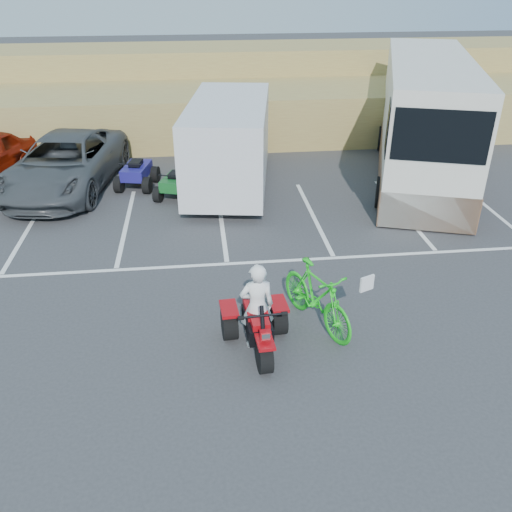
{
  "coord_description": "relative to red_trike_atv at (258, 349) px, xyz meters",
  "views": [
    {
      "loc": [
        -0.6,
        -9.25,
        6.59
      ],
      "look_at": [
        0.55,
        0.91,
        1.0
      ],
      "focal_mm": 38.0,
      "sensor_mm": 36.0,
      "label": 1
    }
  ],
  "objects": [
    {
      "name": "quad_atv_blue",
      "position": [
        -2.96,
        8.92,
        0.0
      ],
      "size": [
        1.44,
        1.74,
        1.01
      ],
      "primitive_type": null,
      "rotation": [
        0.0,
        0.0,
        -0.2
      ],
      "color": "navy",
      "rests_on": "ground"
    },
    {
      "name": "rider",
      "position": [
        -0.01,
        0.15,
        0.9
      ],
      "size": [
        0.68,
        0.47,
        1.79
      ],
      "primitive_type": "imported",
      "rotation": [
        0.0,
        0.0,
        3.21
      ],
      "color": "white",
      "rests_on": "ground"
    },
    {
      "name": "parking_stripes",
      "position": [
        0.49,
        5.08,
        0.0
      ],
      "size": [
        28.0,
        5.16,
        0.01
      ],
      "color": "white",
      "rests_on": "ground"
    },
    {
      "name": "grass_embankment",
      "position": [
        -0.38,
        16.49,
        1.42
      ],
      "size": [
        40.0,
        8.5,
        3.1
      ],
      "color": "olive",
      "rests_on": "ground"
    },
    {
      "name": "rv_motorhome",
      "position": [
        6.81,
        9.49,
        1.62
      ],
      "size": [
        5.79,
        10.7,
        3.74
      ],
      "rotation": [
        0.0,
        0.0,
        -0.32
      ],
      "color": "silver",
      "rests_on": "ground"
    },
    {
      "name": "quad_atv_green",
      "position": [
        -1.68,
        7.89,
        0.0
      ],
      "size": [
        1.45,
        1.68,
        0.93
      ],
      "primitive_type": null,
      "rotation": [
        0.0,
        0.0,
        -0.32
      ],
      "color": "#135620",
      "rests_on": "ground"
    },
    {
      "name": "cargo_trailer",
      "position": [
        0.06,
        8.64,
        1.5
      ],
      "size": [
        3.27,
        6.24,
        2.77
      ],
      "rotation": [
        0.0,
        0.0,
        -0.16
      ],
      "color": "silver",
      "rests_on": "ground"
    },
    {
      "name": "ground",
      "position": [
        -0.38,
        1.01,
        0.0
      ],
      "size": [
        100.0,
        100.0,
        0.0
      ],
      "primitive_type": "plane",
      "color": "#353537",
      "rests_on": "ground"
    },
    {
      "name": "green_dirt_bike",
      "position": [
        1.26,
        0.68,
        0.68
      ],
      "size": [
        1.49,
        2.33,
        1.36
      ],
      "primitive_type": "imported",
      "rotation": [
        0.0,
        0.0,
        0.41
      ],
      "color": "#14BF19",
      "rests_on": "ground"
    },
    {
      "name": "red_trike_atv",
      "position": [
        0.0,
        0.0,
        0.0
      ],
      "size": [
        1.41,
        1.82,
        1.13
      ],
      "primitive_type": null,
      "rotation": [
        0.0,
        0.0,
        0.06
      ],
      "color": "#9E090E",
      "rests_on": "ground"
    },
    {
      "name": "grey_pickup",
      "position": [
        -5.22,
        9.1,
        0.85
      ],
      "size": [
        3.72,
        6.46,
        1.69
      ],
      "primitive_type": "imported",
      "rotation": [
        0.0,
        0.0,
        -0.16
      ],
      "color": "#404347",
      "rests_on": "ground"
    }
  ]
}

